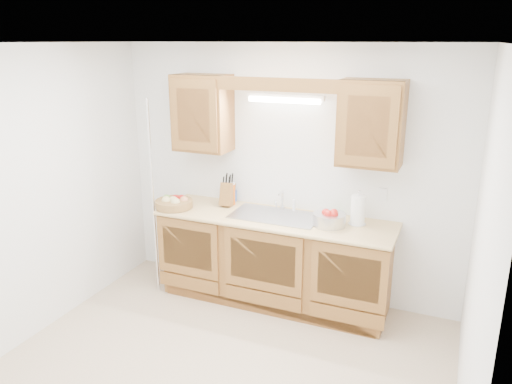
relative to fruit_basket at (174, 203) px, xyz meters
The scene contains 17 objects.
room 1.50m from the fruit_basket, 45.52° to the right, with size 3.52×3.50×2.50m.
base_cabinets 1.16m from the fruit_basket, ahead, with size 2.20×0.60×0.86m, color brown.
countertop 1.04m from the fruit_basket, ahead, with size 2.30×0.63×0.04m, color tan.
upper_cabinet_left 0.94m from the fruit_basket, 55.02° to the left, with size 0.55×0.33×0.75m, color brown.
upper_cabinet_right 2.07m from the fruit_basket, ahead, with size 0.55×0.33×0.75m, color brown.
valance 1.58m from the fruit_basket, ahead, with size 2.20×0.05×0.12m, color brown.
fluorescent_fixture 1.51m from the fruit_basket, 19.66° to the left, with size 0.76×0.08×0.08m.
sink 1.05m from the fruit_basket, ahead, with size 0.84×0.46×0.36m.
wire_shelf_pole 0.21m from the fruit_basket, 146.15° to the right, with size 0.03×0.03×2.00m, color silver.
outlet_plate 2.04m from the fruit_basket, 12.61° to the left, with size 0.08×0.01×0.12m, color white.
fruit_basket is the anchor object (origin of this frame).
knife_block 0.54m from the fruit_basket, 30.51° to the left, with size 0.13×0.20×0.34m.
orange_canister 0.59m from the fruit_basket, 32.68° to the left, with size 0.08×0.08×0.23m.
soap_bottle 0.60m from the fruit_basket, 40.11° to the left, with size 0.08×0.09×0.19m, color blue.
sponge 1.62m from the fruit_basket, 13.99° to the left, with size 0.13×0.09×0.03m.
paper_towel 1.82m from the fruit_basket, ahead, with size 0.16×0.16×0.33m.
apple_bowl 1.58m from the fruit_basket, ahead, with size 0.34×0.34×0.15m.
Camera 1 is at (1.58, -3.02, 2.52)m, focal length 35.00 mm.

